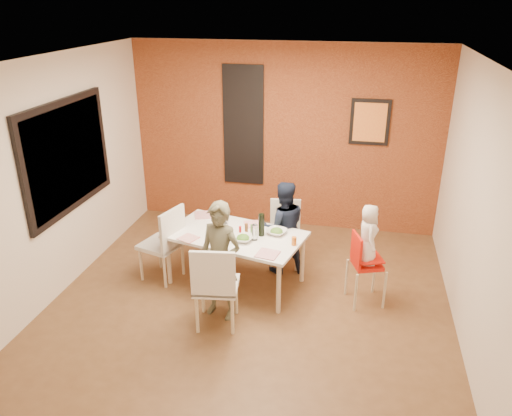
% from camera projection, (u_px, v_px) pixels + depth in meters
% --- Properties ---
extents(ground, '(4.50, 4.50, 0.00)m').
position_uv_depth(ground, '(251.00, 301.00, 5.78)').
color(ground, brown).
rests_on(ground, ground).
extents(ceiling, '(4.50, 4.50, 0.02)m').
position_uv_depth(ceiling, '(249.00, 60.00, 4.72)').
color(ceiling, white).
rests_on(ceiling, wall_back).
extents(wall_back, '(4.50, 0.02, 2.70)m').
position_uv_depth(wall_back, '(284.00, 138.00, 7.27)').
color(wall_back, beige).
rests_on(wall_back, ground).
extents(wall_front, '(4.50, 0.02, 2.70)m').
position_uv_depth(wall_front, '(173.00, 317.00, 3.23)').
color(wall_front, beige).
rests_on(wall_front, ground).
extents(wall_left, '(0.02, 4.50, 2.70)m').
position_uv_depth(wall_left, '(58.00, 178.00, 5.69)').
color(wall_left, beige).
rests_on(wall_left, ground).
extents(wall_right, '(0.02, 4.50, 2.70)m').
position_uv_depth(wall_right, '(477.00, 211.00, 4.82)').
color(wall_right, beige).
rests_on(wall_right, ground).
extents(brick_accent_wall, '(4.50, 0.02, 2.70)m').
position_uv_depth(brick_accent_wall, '(284.00, 138.00, 7.26)').
color(brick_accent_wall, maroon).
rests_on(brick_accent_wall, ground).
extents(picture_window_frame, '(0.05, 1.70, 1.30)m').
position_uv_depth(picture_window_frame, '(67.00, 156.00, 5.78)').
color(picture_window_frame, black).
rests_on(picture_window_frame, wall_left).
extents(picture_window_pane, '(0.02, 1.55, 1.15)m').
position_uv_depth(picture_window_pane, '(68.00, 156.00, 5.78)').
color(picture_window_pane, black).
rests_on(picture_window_pane, wall_left).
extents(glassblock_strip, '(0.55, 0.03, 1.70)m').
position_uv_depth(glassblock_strip, '(243.00, 126.00, 7.30)').
color(glassblock_strip, '#B6BEC6').
rests_on(glassblock_strip, wall_back).
extents(glassblock_surround, '(0.60, 0.03, 1.76)m').
position_uv_depth(glassblock_surround, '(243.00, 126.00, 7.29)').
color(glassblock_surround, black).
rests_on(glassblock_surround, wall_back).
extents(art_print_frame, '(0.54, 0.03, 0.64)m').
position_uv_depth(art_print_frame, '(370.00, 122.00, 6.89)').
color(art_print_frame, black).
rests_on(art_print_frame, wall_back).
extents(art_print_canvas, '(0.44, 0.01, 0.54)m').
position_uv_depth(art_print_canvas, '(370.00, 122.00, 6.87)').
color(art_print_canvas, orange).
rests_on(art_print_canvas, wall_back).
extents(dining_table, '(1.75, 1.22, 0.66)m').
position_uv_depth(dining_table, '(235.00, 238.00, 5.94)').
color(dining_table, white).
rests_on(dining_table, ground).
extents(chair_near, '(0.51, 0.51, 0.97)m').
position_uv_depth(chair_near, '(215.00, 283.00, 5.12)').
color(chair_near, silver).
rests_on(chair_near, ground).
extents(chair_far, '(0.44, 0.44, 0.85)m').
position_uv_depth(chair_far, '(285.00, 229.00, 6.47)').
color(chair_far, silver).
rests_on(chair_far, ground).
extents(chair_left, '(0.55, 0.55, 0.96)m').
position_uv_depth(chair_left, '(166.00, 240.00, 6.03)').
color(chair_left, beige).
rests_on(chair_left, ground).
extents(high_chair, '(0.46, 0.46, 0.86)m').
position_uv_depth(high_chair, '(364.00, 262.00, 5.58)').
color(high_chair, red).
rests_on(high_chair, ground).
extents(child_near, '(0.55, 0.43, 1.33)m').
position_uv_depth(child_near, '(220.00, 261.00, 5.29)').
color(child_near, brown).
rests_on(child_near, ground).
extents(child_far, '(0.71, 0.63, 1.21)m').
position_uv_depth(child_far, '(283.00, 227.00, 6.21)').
color(child_far, black).
rests_on(child_far, ground).
extents(toddler, '(0.28, 0.37, 0.69)m').
position_uv_depth(toddler, '(368.00, 235.00, 5.46)').
color(toddler, white).
rests_on(toddler, high_chair).
extents(plate_near_left, '(0.26, 0.26, 0.01)m').
position_uv_depth(plate_near_left, '(188.00, 238.00, 5.79)').
color(plate_near_left, white).
rests_on(plate_near_left, dining_table).
extents(plate_far_mid, '(0.27, 0.27, 0.01)m').
position_uv_depth(plate_far_mid, '(253.00, 224.00, 6.15)').
color(plate_far_mid, white).
rests_on(plate_far_mid, dining_table).
extents(plate_near_right, '(0.27, 0.27, 0.01)m').
position_uv_depth(plate_near_right, '(268.00, 254.00, 5.44)').
color(plate_near_right, white).
rests_on(plate_near_right, dining_table).
extents(plate_far_left, '(0.32, 0.32, 0.01)m').
position_uv_depth(plate_far_left, '(204.00, 215.00, 6.41)').
color(plate_far_left, silver).
rests_on(plate_far_left, dining_table).
extents(salad_bowl_a, '(0.26, 0.26, 0.06)m').
position_uv_depth(salad_bowl_a, '(243.00, 238.00, 5.74)').
color(salad_bowl_a, white).
rests_on(salad_bowl_a, dining_table).
extents(salad_bowl_b, '(0.29, 0.29, 0.06)m').
position_uv_depth(salad_bowl_b, '(277.00, 232.00, 5.90)').
color(salad_bowl_b, white).
rests_on(salad_bowl_b, dining_table).
extents(wine_bottle, '(0.07, 0.07, 0.27)m').
position_uv_depth(wine_bottle, '(261.00, 225.00, 5.82)').
color(wine_bottle, black).
rests_on(wine_bottle, dining_table).
extents(wine_glass_a, '(0.08, 0.08, 0.22)m').
position_uv_depth(wine_glass_a, '(225.00, 232.00, 5.72)').
color(wine_glass_a, white).
rests_on(wine_glass_a, dining_table).
extents(wine_glass_b, '(0.07, 0.07, 0.19)m').
position_uv_depth(wine_glass_b, '(255.00, 232.00, 5.73)').
color(wine_glass_b, white).
rests_on(wine_glass_b, dining_table).
extents(paper_towel_roll, '(0.13, 0.13, 0.28)m').
position_uv_depth(paper_towel_roll, '(223.00, 222.00, 5.88)').
color(paper_towel_roll, white).
rests_on(paper_towel_roll, dining_table).
extents(condiment_red, '(0.03, 0.03, 0.12)m').
position_uv_depth(condiment_red, '(240.00, 231.00, 5.84)').
color(condiment_red, red).
rests_on(condiment_red, dining_table).
extents(condiment_green, '(0.03, 0.03, 0.13)m').
position_uv_depth(condiment_green, '(252.00, 229.00, 5.87)').
color(condiment_green, '#3A7627').
rests_on(condiment_green, dining_table).
extents(condiment_brown, '(0.04, 0.04, 0.15)m').
position_uv_depth(condiment_brown, '(246.00, 229.00, 5.85)').
color(condiment_brown, brown).
rests_on(condiment_brown, dining_table).
extents(sippy_cup, '(0.06, 0.06, 0.10)m').
position_uv_depth(sippy_cup, '(294.00, 241.00, 5.63)').
color(sippy_cup, orange).
rests_on(sippy_cup, dining_table).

